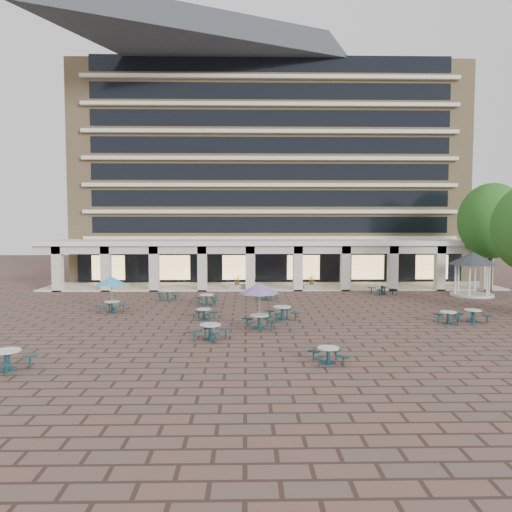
% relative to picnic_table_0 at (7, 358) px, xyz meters
% --- Properties ---
extents(ground, '(120.00, 120.00, 0.00)m').
position_rel_picnic_table_0_xyz_m(ground, '(12.35, 11.00, -0.50)').
color(ground, brown).
rests_on(ground, ground).
extents(apartment_building, '(40.00, 15.50, 25.20)m').
position_rel_picnic_table_0_xyz_m(apartment_building, '(12.35, 36.47, 12.10)').
color(apartment_building, tan).
rests_on(apartment_building, ground).
extents(retail_arcade, '(42.00, 6.60, 4.40)m').
position_rel_picnic_table_0_xyz_m(retail_arcade, '(12.35, 25.80, 2.50)').
color(retail_arcade, white).
rests_on(retail_arcade, ground).
extents(picnic_table_0, '(2.28, 2.28, 0.84)m').
position_rel_picnic_table_0_xyz_m(picnic_table_0, '(0.00, 0.00, 0.00)').
color(picnic_table_0, '#14343D').
rests_on(picnic_table_0, ground).
extents(picnic_table_1, '(2.26, 2.26, 0.83)m').
position_rel_picnic_table_0_xyz_m(picnic_table_1, '(8.03, 5.11, -0.01)').
color(picnic_table_1, '#14343D').
rests_on(picnic_table_1, ground).
extents(picnic_table_2, '(1.71, 1.71, 0.71)m').
position_rel_picnic_table_0_xyz_m(picnic_table_2, '(13.44, 0.72, -0.08)').
color(picnic_table_2, '#14343D').
rests_on(picnic_table_2, ground).
extents(picnic_table_3, '(1.98, 1.98, 0.73)m').
position_rel_picnic_table_0_xyz_m(picnic_table_3, '(22.05, 9.00, -0.07)').
color(picnic_table_3, '#14343D').
rests_on(picnic_table_3, ground).
extents(picnic_table_4, '(2.10, 2.10, 2.42)m').
position_rel_picnic_table_0_xyz_m(picnic_table_4, '(0.81, 13.13, 1.55)').
color(picnic_table_4, '#14343D').
rests_on(picnic_table_4, ground).
extents(picnic_table_5, '(2.26, 2.26, 0.84)m').
position_rel_picnic_table_0_xyz_m(picnic_table_5, '(12.15, 10.35, 0.00)').
color(picnic_table_5, '#14343D').
rests_on(picnic_table_5, ground).
extents(picnic_table_6, '(2.29, 2.29, 2.64)m').
position_rel_picnic_table_0_xyz_m(picnic_table_6, '(10.64, 7.72, 1.74)').
color(picnic_table_6, '#14343D').
rests_on(picnic_table_6, ground).
extents(picnic_table_7, '(2.05, 2.05, 0.76)m').
position_rel_picnic_table_0_xyz_m(picnic_table_7, '(23.73, 9.39, -0.05)').
color(picnic_table_7, '#14343D').
rests_on(picnic_table_7, ground).
extents(picnic_table_8, '(1.92, 1.92, 0.80)m').
position_rel_picnic_table_0_xyz_m(picnic_table_8, '(6.98, 15.90, -0.03)').
color(picnic_table_8, '#14343D').
rests_on(picnic_table_8, ground).
extents(picnic_table_9, '(1.80, 1.80, 0.70)m').
position_rel_picnic_table_0_xyz_m(picnic_table_9, '(7.25, 10.40, -0.08)').
color(picnic_table_9, '#14343D').
rests_on(picnic_table_9, ground).
extents(picnic_table_10, '(2.30, 2.30, 0.85)m').
position_rel_picnic_table_0_xyz_m(picnic_table_10, '(11.48, 18.25, 0.00)').
color(picnic_table_10, '#14343D').
rests_on(picnic_table_10, ground).
extents(picnic_table_12, '(2.03, 2.03, 0.79)m').
position_rel_picnic_table_0_xyz_m(picnic_table_12, '(3.78, 18.09, -0.03)').
color(picnic_table_12, '#14343D').
rests_on(picnic_table_12, ground).
extents(picnic_table_13, '(2.26, 2.26, 0.86)m').
position_rel_picnic_table_0_xyz_m(picnic_table_13, '(21.33, 21.00, 0.01)').
color(picnic_table_13, '#14343D').
rests_on(picnic_table_13, ground).
extents(gazebo, '(3.83, 3.83, 3.57)m').
position_rel_picnic_table_0_xyz_m(gazebo, '(28.58, 20.13, 2.19)').
color(gazebo, beige).
rests_on(gazebo, ground).
extents(tree_east_c, '(5.67, 5.67, 9.44)m').
position_rel_picnic_table_0_xyz_m(tree_east_c, '(31.10, 22.24, 5.67)').
color(tree_east_c, '#432E1B').
rests_on(tree_east_c, ground).
extents(planter_left, '(1.50, 0.83, 1.30)m').
position_rel_picnic_table_0_xyz_m(planter_left, '(9.11, 23.90, 0.04)').
color(planter_left, '#9C9C97').
rests_on(planter_left, ground).
extents(planter_right, '(1.50, 0.73, 1.35)m').
position_rel_picnic_table_0_xyz_m(planter_right, '(15.80, 23.90, 0.07)').
color(planter_right, '#9C9C97').
rests_on(planter_right, ground).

